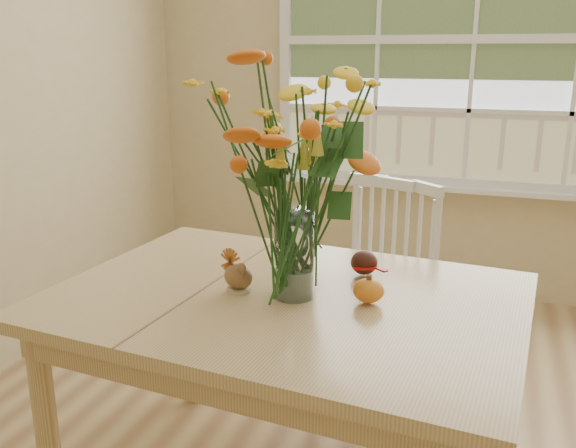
% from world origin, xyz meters
% --- Properties ---
extents(wall_back, '(4.00, 0.02, 2.70)m').
position_xyz_m(wall_back, '(0.00, 2.25, 1.35)').
color(wall_back, '#CAB681').
rests_on(wall_back, floor).
extents(window, '(2.42, 0.12, 1.74)m').
position_xyz_m(window, '(0.00, 2.21, 1.53)').
color(window, silver).
rests_on(window, wall_back).
extents(dining_table, '(1.50, 1.13, 0.76)m').
position_xyz_m(dining_table, '(-0.41, 0.13, 0.67)').
color(dining_table, tan).
rests_on(dining_table, floor).
extents(windsor_chair, '(0.57, 0.55, 0.95)m').
position_xyz_m(windsor_chair, '(-0.25, 0.89, 0.53)').
color(windsor_chair, white).
rests_on(windsor_chair, floor).
extents(flower_vase, '(0.57, 0.57, 0.68)m').
position_xyz_m(flower_vase, '(-0.38, 0.12, 1.17)').
color(flower_vase, white).
rests_on(flower_vase, dining_table).
extents(pumpkin, '(0.09, 0.09, 0.07)m').
position_xyz_m(pumpkin, '(-0.16, 0.14, 0.80)').
color(pumpkin, orange).
rests_on(pumpkin, dining_table).
extents(turkey_figurine, '(0.11, 0.09, 0.12)m').
position_xyz_m(turkey_figurine, '(-0.56, 0.10, 0.81)').
color(turkey_figurine, '#CCB78C').
rests_on(turkey_figurine, dining_table).
extents(dark_gourd, '(0.13, 0.09, 0.08)m').
position_xyz_m(dark_gourd, '(-0.22, 0.37, 0.80)').
color(dark_gourd, '#38160F').
rests_on(dark_gourd, dining_table).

